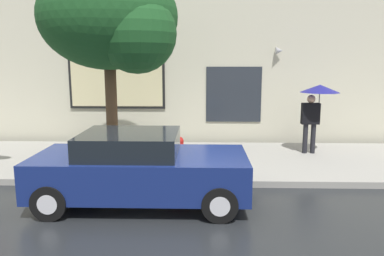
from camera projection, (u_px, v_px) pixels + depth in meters
ground_plane at (148, 204)px, 7.30m from camera, size 60.00×60.00×0.00m
sidewalk at (164, 160)px, 10.24m from camera, size 20.00×4.00×0.15m
building_facade at (170, 39)px, 12.10m from camera, size 20.00×0.67×7.00m
parked_car at (139, 168)px, 7.22m from camera, size 4.09×1.90×1.42m
fire_hydrant at (179, 153)px, 9.17m from camera, size 0.30×0.44×0.80m
pedestrian_with_umbrella at (317, 98)px, 10.47m from camera, size 1.09×1.09×1.98m
street_tree at (114, 21)px, 8.76m from camera, size 3.34×2.84×4.91m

